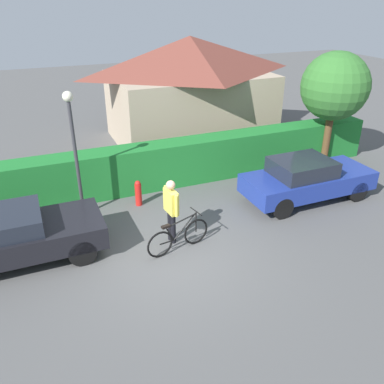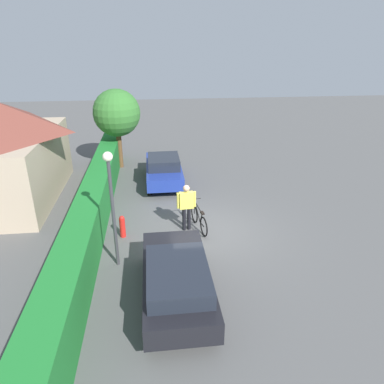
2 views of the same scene
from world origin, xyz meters
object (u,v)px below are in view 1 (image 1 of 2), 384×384
parked_car_far (306,179)px  tree_kerbside (335,87)px  bicycle (178,237)px  parked_car_near (11,236)px  person_rider (171,206)px  fire_hydrant (138,193)px  street_lamp (73,137)px

parked_car_far → tree_kerbside: size_ratio=1.00×
bicycle → tree_kerbside: tree_kerbside is taller
parked_car_near → person_rider: (3.81, -0.62, 0.30)m
fire_hydrant → person_rider: bearing=-83.6°
bicycle → street_lamp: (-1.94, 2.77, 2.00)m
tree_kerbside → fire_hydrant: bearing=-175.6°
parked_car_near → street_lamp: street_lamp is taller
bicycle → person_rider: 0.78m
parked_car_near → bicycle: bearing=-15.7°
parked_car_near → bicycle: parked_car_near is taller
fire_hydrant → street_lamp: bearing=178.3°
person_rider → fire_hydrant: (-0.26, 2.26, -0.62)m
fire_hydrant → parked_car_near: bearing=-155.2°
parked_car_near → fire_hydrant: bearing=24.8°
parked_car_far → street_lamp: size_ratio=1.13×
parked_car_near → parked_car_far: bearing=0.0°
parked_car_far → tree_kerbside: 4.00m
parked_car_near → fire_hydrant: (3.55, 1.64, -0.31)m
parked_car_far → tree_kerbside: bearing=41.2°
bicycle → fire_hydrant: 2.73m
person_rider → fire_hydrant: person_rider is taller
parked_car_near → street_lamp: bearing=41.9°
parked_car_near → parked_car_far: (8.46, 0.00, -0.01)m
parked_car_far → fire_hydrant: bearing=161.5°
fire_hydrant → tree_kerbside: bearing=4.4°
person_rider → parked_car_far: bearing=7.6°
bicycle → tree_kerbside: 8.27m
person_rider → tree_kerbside: size_ratio=0.42×
parked_car_far → bicycle: 4.77m
bicycle → person_rider: (-0.02, 0.45, 0.64)m
street_lamp → tree_kerbside: size_ratio=0.88×
parked_car_far → bicycle: (-4.64, -1.08, -0.32)m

